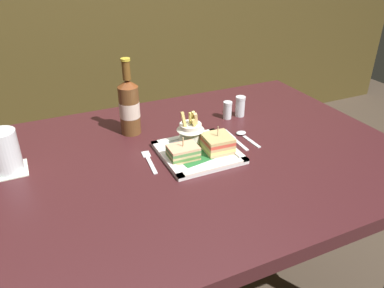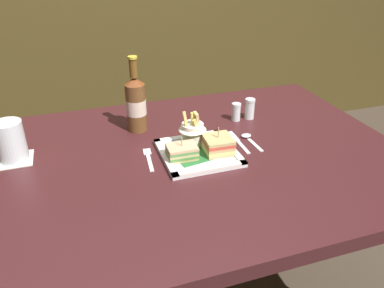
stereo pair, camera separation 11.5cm
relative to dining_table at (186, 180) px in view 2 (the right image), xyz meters
name	(u,v)px [view 2 (the right image)]	position (x,y,z in m)	size (l,w,h in m)	color
dining_table	(186,180)	(0.00, 0.00, 0.00)	(1.38, 0.94, 0.74)	#3B181B
square_plate	(198,153)	(0.04, -0.01, 0.10)	(0.23, 0.23, 0.02)	white
sandwich_half_left	(182,152)	(-0.02, -0.02, 0.12)	(0.09, 0.07, 0.07)	tan
sandwich_half_right	(218,145)	(0.10, -0.02, 0.13)	(0.09, 0.09, 0.08)	tan
fries_cup	(192,130)	(0.04, 0.05, 0.15)	(0.09, 0.09, 0.12)	white
beer_bottle	(136,103)	(-0.11, 0.23, 0.19)	(0.07, 0.07, 0.26)	brown
drink_coaster	(16,160)	(-0.50, 0.14, 0.09)	(0.10, 0.10, 0.00)	silver
water_glass	(12,144)	(-0.50, 0.14, 0.15)	(0.08, 0.08, 0.12)	silver
fork	(149,158)	(-0.11, 0.02, 0.09)	(0.03, 0.14, 0.00)	silver
knife	(238,141)	(0.19, 0.04, 0.09)	(0.02, 0.16, 0.00)	silver
spoon	(248,138)	(0.23, 0.04, 0.10)	(0.03, 0.12, 0.01)	silver
salt_shaker	(236,113)	(0.26, 0.19, 0.12)	(0.03, 0.03, 0.07)	silver
pepper_shaker	(250,110)	(0.31, 0.19, 0.13)	(0.04, 0.04, 0.08)	silver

